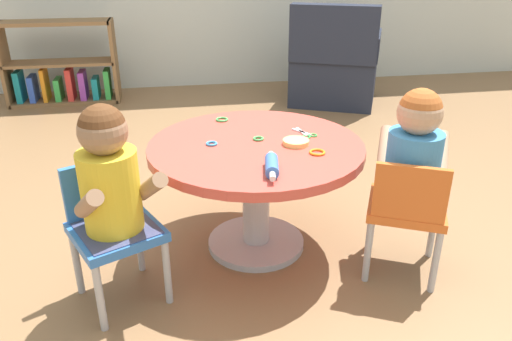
# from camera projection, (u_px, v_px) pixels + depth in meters

# --- Properties ---
(ground_plane) EXTENTS (10.00, 10.00, 0.00)m
(ground_plane) POSITION_uv_depth(u_px,v_px,m) (256.00, 245.00, 2.29)
(ground_plane) COLOR olive
(craft_table) EXTENTS (0.92, 0.92, 0.51)m
(craft_table) POSITION_uv_depth(u_px,v_px,m) (256.00, 168.00, 2.13)
(craft_table) COLOR silver
(craft_table) RESTS_ON ground
(child_chair_left) EXTENTS (0.40, 0.40, 0.54)m
(child_chair_left) POSITION_uv_depth(u_px,v_px,m) (113.00, 226.00, 1.85)
(child_chair_left) COLOR #B7B7BC
(child_chair_left) RESTS_ON ground
(seated_child_left) EXTENTS (0.39, 0.43, 0.51)m
(seated_child_left) POSITION_uv_depth(u_px,v_px,m) (109.00, 175.00, 1.73)
(seated_child_left) COLOR #3F4772
(seated_child_left) RESTS_ON ground
(child_chair_right) EXTENTS (0.40, 0.40, 0.54)m
(child_chair_right) POSITION_uv_depth(u_px,v_px,m) (407.00, 209.00, 1.97)
(child_chair_right) COLOR #B7B7BC
(child_chair_right) RESTS_ON ground
(seated_child_right) EXTENTS (0.39, 0.43, 0.51)m
(seated_child_right) POSITION_uv_depth(u_px,v_px,m) (414.00, 153.00, 1.91)
(seated_child_right) COLOR #3F4772
(seated_child_right) RESTS_ON ground
(bookshelf_low) EXTENTS (0.93, 0.28, 0.70)m
(bookshelf_low) POSITION_uv_depth(u_px,v_px,m) (62.00, 71.00, 4.26)
(bookshelf_low) COLOR olive
(bookshelf_low) RESTS_ON ground
(armchair_dark) EXTENTS (0.94, 0.95, 0.85)m
(armchair_dark) POSITION_uv_depth(u_px,v_px,m) (335.00, 67.00, 4.26)
(armchair_dark) COLOR #232838
(armchair_dark) RESTS_ON ground
(rolling_pin) EXTENTS (0.07, 0.23, 0.05)m
(rolling_pin) POSITION_uv_depth(u_px,v_px,m) (272.00, 166.00, 1.81)
(rolling_pin) COLOR #3F72CC
(rolling_pin) RESTS_ON craft_table
(craft_scissors) EXTENTS (0.10, 0.14, 0.01)m
(craft_scissors) POSITION_uv_depth(u_px,v_px,m) (306.00, 134.00, 2.17)
(craft_scissors) COLOR silver
(craft_scissors) RESTS_ON craft_table
(playdough_blob_0) EXTENTS (0.11, 0.11, 0.02)m
(playdough_blob_0) POSITION_uv_depth(u_px,v_px,m) (296.00, 142.00, 2.06)
(playdough_blob_0) COLOR #F2CC72
(playdough_blob_0) RESTS_ON craft_table
(cookie_cutter_0) EXTENTS (0.05, 0.05, 0.01)m
(cookie_cutter_0) POSITION_uv_depth(u_px,v_px,m) (212.00, 143.00, 2.06)
(cookie_cutter_0) COLOR #3F99D8
(cookie_cutter_0) RESTS_ON craft_table
(cookie_cutter_1) EXTENTS (0.05, 0.05, 0.01)m
(cookie_cutter_1) POSITION_uv_depth(u_px,v_px,m) (258.00, 139.00, 2.12)
(cookie_cutter_1) COLOR #4CB259
(cookie_cutter_1) RESTS_ON craft_table
(cookie_cutter_2) EXTENTS (0.07, 0.07, 0.01)m
(cookie_cutter_2) POSITION_uv_depth(u_px,v_px,m) (317.00, 152.00, 1.98)
(cookie_cutter_2) COLOR orange
(cookie_cutter_2) RESTS_ON craft_table
(cookie_cutter_3) EXTENTS (0.06, 0.06, 0.01)m
(cookie_cutter_3) POSITION_uv_depth(u_px,v_px,m) (222.00, 119.00, 2.35)
(cookie_cutter_3) COLOR #4CB259
(cookie_cutter_3) RESTS_ON craft_table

